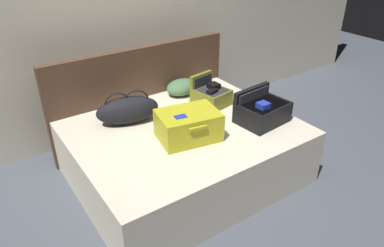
# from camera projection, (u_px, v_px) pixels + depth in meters

# --- Properties ---
(ground_plane) EXTENTS (12.00, 12.00, 0.00)m
(ground_plane) POSITION_uv_depth(u_px,v_px,m) (209.00, 197.00, 3.32)
(ground_plane) COLOR #4C515B
(back_wall) EXTENTS (8.00, 0.10, 2.60)m
(back_wall) POSITION_uv_depth(u_px,v_px,m) (120.00, 19.00, 3.87)
(back_wall) COLOR beige
(back_wall) RESTS_ON ground
(bed) EXTENTS (2.02, 1.61, 0.55)m
(bed) POSITION_uv_depth(u_px,v_px,m) (185.00, 152.00, 3.48)
(bed) COLOR beige
(bed) RESTS_ON ground
(headboard) EXTENTS (2.06, 0.08, 1.09)m
(headboard) POSITION_uv_depth(u_px,v_px,m) (142.00, 96.00, 3.95)
(headboard) COLOR #4C3323
(headboard) RESTS_ON ground
(hard_case_large) EXTENTS (0.57, 0.46, 0.26)m
(hard_case_large) POSITION_uv_depth(u_px,v_px,m) (188.00, 125.00, 3.13)
(hard_case_large) COLOR gold
(hard_case_large) RESTS_ON bed
(hard_case_medium) EXTENTS (0.49, 0.39, 0.30)m
(hard_case_medium) POSITION_uv_depth(u_px,v_px,m) (262.00, 111.00, 3.39)
(hard_case_medium) COLOR black
(hard_case_medium) RESTS_ON bed
(hard_case_small) EXTENTS (0.35, 0.39, 0.30)m
(hard_case_small) POSITION_uv_depth(u_px,v_px,m) (211.00, 95.00, 3.73)
(hard_case_small) COLOR olive
(hard_case_small) RESTS_ON bed
(duffel_bag) EXTENTS (0.63, 0.38, 0.32)m
(duffel_bag) POSITION_uv_depth(u_px,v_px,m) (128.00, 110.00, 3.37)
(duffel_bag) COLOR black
(duffel_bag) RESTS_ON bed
(pillow_near_headboard) EXTENTS (0.40, 0.31, 0.17)m
(pillow_near_headboard) POSITION_uv_depth(u_px,v_px,m) (182.00, 87.00, 3.96)
(pillow_near_headboard) COLOR #4C724C
(pillow_near_headboard) RESTS_ON bed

